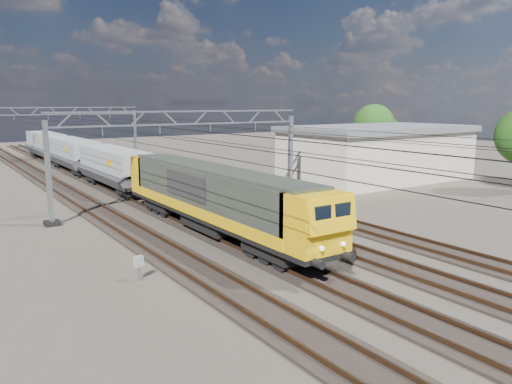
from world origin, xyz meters
TOP-DOWN VIEW (x-y plane):
  - ground at (0.00, 0.00)m, footprint 160.00×160.00m
  - track_outer_west at (-6.00, 0.00)m, footprint 2.60×140.00m
  - track_loco at (-2.00, 0.00)m, footprint 2.60×140.00m
  - track_inner_east at (2.00, 0.00)m, footprint 2.60×140.00m
  - track_outer_east at (6.00, 0.00)m, footprint 2.60×140.00m
  - catenary_gantry_mid at (0.00, 4.00)m, footprint 19.90×0.90m
  - catenary_gantry_far at (0.00, 40.00)m, footprint 19.90×0.90m
  - overhead_wires at (0.00, 8.00)m, footprint 12.03×140.00m
  - locomotive at (-2.00, -3.56)m, footprint 2.76×21.10m
  - hopper_wagon_lead at (-2.00, 14.13)m, footprint 3.38×13.00m
  - hopper_wagon_mid at (-2.00, 28.33)m, footprint 3.38×13.00m
  - hopper_wagon_third at (-2.00, 42.53)m, footprint 3.38×13.00m
  - trackside_cabinet at (-8.55, -8.61)m, footprint 0.40×0.33m
  - industrial_shed at (22.00, 6.00)m, footprint 18.60×10.60m
  - tree_far at (30.32, 13.79)m, footprint 5.49×5.09m

SIDE VIEW (x-z plane):
  - ground at x=0.00m, z-range 0.00..0.00m
  - track_outer_west at x=-6.00m, z-range -0.08..0.22m
  - track_loco at x=-2.00m, z-range -0.08..0.22m
  - track_inner_east at x=2.00m, z-range -0.08..0.22m
  - track_outer_east at x=6.00m, z-range -0.08..0.22m
  - trackside_cabinet at x=-8.55m, z-range 0.28..1.39m
  - hopper_wagon_lead at x=-2.00m, z-range 0.60..3.86m
  - hopper_wagon_mid at x=-2.00m, z-range 0.60..3.86m
  - hopper_wagon_third at x=-2.00m, z-range 0.60..3.86m
  - locomotive at x=-2.00m, z-range 0.52..4.14m
  - industrial_shed at x=22.00m, z-range 0.03..5.43m
  - catenary_gantry_mid at x=0.00m, z-range 0.35..7.46m
  - catenary_gantry_far at x=0.00m, z-range 0.35..7.46m
  - tree_far at x=30.32m, z-range 1.03..8.54m
  - overhead_wires at x=0.00m, z-range 5.48..6.02m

